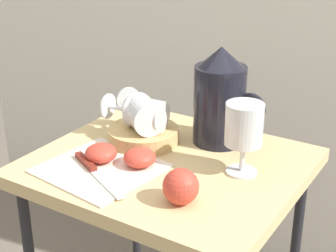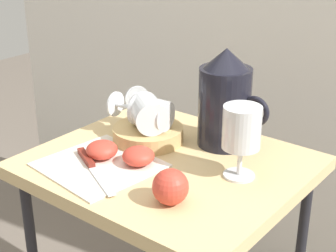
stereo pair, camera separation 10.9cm
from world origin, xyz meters
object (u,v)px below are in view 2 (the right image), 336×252
table (168,187)px  wine_glass_upright (242,131)px  wine_glass_tipped_far (148,113)px  apple_whole (170,187)px  apple_half_right (138,156)px  knife (91,164)px  apple_half_left (102,150)px  wine_glass_tipped_near (149,113)px  basket_tray (148,134)px  pitcher (225,106)px

table → wine_glass_upright: (0.16, 0.03, 0.17)m
wine_glass_upright → wine_glass_tipped_far: size_ratio=0.92×
apple_whole → apple_half_right: bearing=152.3°
knife → apple_half_left: bearing=102.6°
apple_half_left → wine_glass_tipped_near: bearing=82.0°
apple_half_left → apple_half_right: bearing=17.5°
basket_tray → apple_half_left: apple_half_left is taller
wine_glass_tipped_near → knife: (-0.01, -0.18, -0.06)m
table → pitcher: 0.22m
pitcher → apple_whole: bearing=-77.1°
wine_glass_upright → apple_whole: 0.18m
pitcher → knife: pitcher is taller
wine_glass_tipped_far → apple_half_right: wine_glass_tipped_far is taller
apple_half_left → apple_whole: size_ratio=1.00×
wine_glass_upright → pitcher: bearing=134.5°
table → knife: 0.18m
table → wine_glass_upright: size_ratio=4.44×
apple_half_left → table: bearing=36.1°
pitcher → apple_half_right: size_ratio=3.31×
pitcher → wine_glass_upright: 0.16m
wine_glass_upright → knife: (-0.26, -0.16, -0.09)m
pitcher → apple_half_right: bearing=-111.8°
table → wine_glass_tipped_near: wine_glass_tipped_near is taller
wine_glass_tipped_near → apple_half_left: 0.14m
wine_glass_tipped_near → apple_whole: (0.21, -0.18, -0.04)m
table → wine_glass_tipped_far: 0.17m
pitcher → apple_whole: pitcher is taller
pitcher → wine_glass_tipped_near: pitcher is taller
wine_glass_upright → apple_whole: (-0.05, -0.17, -0.06)m
pitcher → apple_half_right: pitcher is taller
wine_glass_upright → apple_half_right: (-0.19, -0.09, -0.08)m
apple_half_left → apple_half_right: 0.09m
pitcher → wine_glass_tipped_far: pitcher is taller
apple_whole → pitcher: bearing=102.9°
knife → apple_half_right: bearing=44.3°
apple_whole → apple_half_left: bearing=167.5°
table → wine_glass_tipped_far: (-0.09, 0.04, 0.14)m
table → basket_tray: basket_tray is taller
table → apple_half_left: bearing=-143.9°
wine_glass_tipped_far → knife: 0.18m
wine_glass_upright → wine_glass_tipped_far: 0.25m
apple_half_right → table: bearing=60.2°
wine_glass_upright → apple_whole: bearing=-105.2°
apple_half_right → apple_whole: bearing=-27.7°
wine_glass_upright → apple_half_right: wine_glass_upright is taller
apple_half_left → pitcher: bearing=54.5°
apple_half_right → knife: apple_half_right is taller
apple_half_right → apple_whole: (0.14, -0.08, 0.01)m
wine_glass_tipped_near → table: bearing=-28.6°
wine_glass_tipped_near → pitcher: bearing=32.7°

